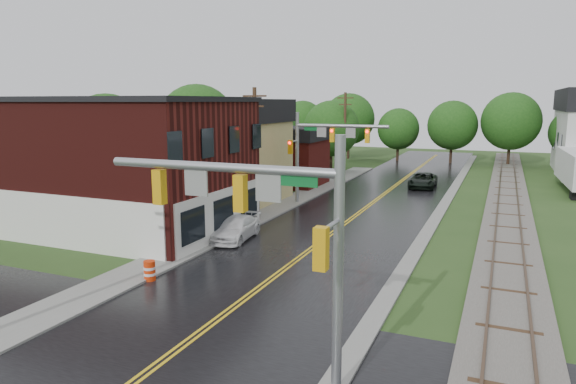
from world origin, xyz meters
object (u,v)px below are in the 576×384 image
Objects in this scene: tree_left_a at (109,138)px; tree_left_e at (332,130)px; brick_building at (124,164)px; traffic_signal_far at (323,142)px; utility_pole_c at (345,132)px; tree_left_c at (271,135)px; pickup_white at (236,229)px; suv_dark at (423,181)px; tree_left_b at (198,126)px; traffic_signal_near at (265,214)px; utility_pole_b at (255,149)px; construction_barrel at (150,271)px.

tree_left_a is 1.06× the size of tree_left_e.
brick_building is 1.95× the size of traffic_signal_far.
brick_building is 1.75× the size of tree_left_e.
utility_pole_c reaches higher than tree_left_a.
traffic_signal_far is at bearing -78.91° from utility_pole_c.
tree_left_e is at bearing 137.16° from utility_pole_c.
utility_pole_c is 1.04× the size of tree_left_a.
tree_left_c is 26.44m from pickup_white.
tree_left_b is at bearing -164.65° from suv_dark.
tree_left_b is at bearing -122.74° from tree_left_e.
traffic_signal_far is 1.46× the size of suv_dark.
tree_left_e reaches higher than traffic_signal_far.
brick_building is 1.48× the size of tree_left_b.
brick_building is at bearing 140.83° from traffic_signal_near.
tree_left_e reaches higher than pickup_white.
suv_dark is at bearing -31.24° from utility_pole_c.
utility_pole_b is at bearing 101.22° from pickup_white.
brick_building is at bearing -129.07° from utility_pole_b.
pickup_white is (7.68, 0.35, -3.50)m from brick_building.
tree_left_e is at bearing 92.03° from pickup_white.
utility_pole_c reaches higher than construction_barrel.
pickup_white reaches higher than construction_barrel.
brick_building reaches higher than construction_barrel.
tree_left_a reaches higher than traffic_signal_far.
utility_pole_c is 2.00× the size of pickup_white.
utility_pole_c is (-3.33, 17.00, -0.25)m from traffic_signal_far.
tree_left_b is 16.67m from tree_left_e.
tree_left_c reaches higher than traffic_signal_far.
brick_building is at bearing 177.09° from pickup_white.
utility_pole_b is 15.13m from construction_barrel.
traffic_signal_far is at bearing -51.18° from tree_left_c.
tree_left_a is at bearing -108.43° from tree_left_c.
suv_dark is at bearing 66.60° from pickup_white.
tree_left_b is 9.03m from tree_left_c.
pickup_white is (-7.40, -22.95, -0.05)m from suv_dark.
utility_pole_c is at bearing 88.48° from pickup_white.
traffic_signal_far is at bearing 77.96° from pickup_white.
traffic_signal_far is 6.01m from utility_pole_b.
brick_building is 15.03m from traffic_signal_far.
traffic_signal_near is at bearing -63.73° from pickup_white.
traffic_signal_far is 15.21m from tree_left_b.
tree_left_c is at bearing -149.80° from utility_pole_c.
tree_left_b reaches higher than suv_dark.
tree_left_a is at bearing -162.70° from traffic_signal_far.
utility_pole_b reaches higher than traffic_signal_near.
tree_left_b is at bearing 125.49° from traffic_signal_near.
traffic_signal_far is 17.33m from utility_pole_c.
tree_left_e is (-2.05, 23.90, 0.09)m from utility_pole_b.
tree_left_c reaches higher than construction_barrel.
tree_left_c is at bearing 105.31° from construction_barrel.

